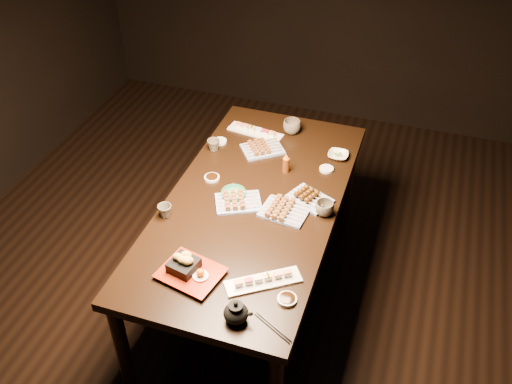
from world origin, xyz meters
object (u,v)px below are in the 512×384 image
edamame_bowl_green (234,194)px  condiment_bottle (286,163)px  teacup_mid_right (324,208)px  sushi_platter_near (263,279)px  dining_table (253,250)px  teacup_far_right (292,127)px  sushi_platter_far (255,130)px  edamame_bowl_cream (338,155)px  teapot (236,311)px  teacup_near_left (165,211)px  yakitori_plate_center (238,199)px  yakitori_plate_right (284,209)px  tempura_tray (190,268)px  teacup_far_left (214,145)px  yakitori_plate_left (263,146)px

edamame_bowl_green → condiment_bottle: condiment_bottle is taller
teacup_mid_right → sushi_platter_near: bearing=-105.6°
dining_table → teacup_far_right: bearing=87.2°
sushi_platter_far → edamame_bowl_cream: bearing=178.5°
teapot → edamame_bowl_cream: bearing=77.8°
edamame_bowl_cream → condiment_bottle: condiment_bottle is taller
sushi_platter_near → teacup_near_left: teacup_near_left is taller
yakitori_plate_center → yakitori_plate_right: (0.25, 0.00, 0.00)m
tempura_tray → teacup_near_left: (-0.29, 0.34, -0.02)m
tempura_tray → yakitori_plate_center: bearing=98.9°
teacup_mid_right → edamame_bowl_green: bearing=-177.5°
teacup_far_left → teapot: 1.28m
sushi_platter_near → teacup_mid_right: size_ratio=3.61×
teacup_far_right → yakitori_plate_center: bearing=-96.2°
yakitori_plate_center → edamame_bowl_green: size_ratio=1.80×
edamame_bowl_green → teacup_mid_right: teacup_mid_right is taller
yakitori_plate_center → yakitori_plate_right: same height
teacup_far_right → edamame_bowl_cream: bearing=-27.3°
dining_table → yakitori_plate_right: size_ratio=7.51×
dining_table → teacup_far_left: (-0.38, 0.38, 0.41)m
yakitori_plate_left → teapot: (0.28, -1.24, 0.02)m
tempura_tray → teacup_near_left: 0.45m
sushi_platter_far → tempura_tray: 1.24m
dining_table → yakitori_plate_center: size_ratio=7.53×
yakitori_plate_right → teapot: (-0.00, -0.73, 0.02)m
teacup_far_right → dining_table: bearing=-91.3°
yakitori_plate_right → edamame_bowl_cream: bearing=81.0°
yakitori_plate_right → teacup_far_right: teacup_far_right is taller
sushi_platter_near → tempura_tray: 0.34m
yakitori_plate_right → edamame_bowl_cream: (0.16, 0.58, -0.02)m
edamame_bowl_green → teacup_far_left: size_ratio=1.76×
yakitori_plate_center → teacup_mid_right: teacup_mid_right is taller
tempura_tray → teapot: 0.33m
sushi_platter_far → teacup_near_left: teacup_near_left is taller
yakitori_plate_left → edamame_bowl_green: bearing=-128.2°
yakitori_plate_center → condiment_bottle: size_ratio=1.94×
yakitori_plate_center → teacup_near_left: teacup_near_left is taller
sushi_platter_far → tempura_tray: (0.10, -1.24, 0.03)m
dining_table → tempura_tray: (-0.10, -0.60, 0.43)m
edamame_bowl_cream → sushi_platter_near: bearing=-96.2°
teapot → teacup_near_left: bearing=133.1°
condiment_bottle → dining_table: bearing=-107.2°
condiment_bottle → yakitori_plate_right: bearing=-75.1°
teacup_near_left → teapot: 0.77m
yakitori_plate_left → tempura_tray: tempura_tray is taller
edamame_bowl_green → condiment_bottle: (0.20, 0.31, 0.04)m
sushi_platter_far → teacup_far_left: bearing=63.9°
teacup_near_left → dining_table: bearing=33.9°
edamame_bowl_cream → teacup_far_right: 0.37m
yakitori_plate_right → tempura_tray: (-0.29, -0.56, 0.02)m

